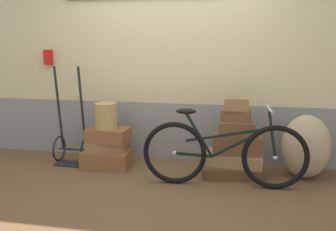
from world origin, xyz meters
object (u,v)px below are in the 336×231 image
at_px(suitcase_1, 107,145).
at_px(suitcase_7, 236,115).
at_px(suitcase_4, 234,159).
at_px(suitcase_5, 237,144).
at_px(suitcase_2, 109,135).
at_px(suitcase_3, 232,170).
at_px(wicker_basket, 106,116).
at_px(luggage_trolley, 72,142).
at_px(burlap_sack, 306,147).
at_px(suitcase_6, 236,129).
at_px(suitcase_0, 107,159).
at_px(bicycle, 223,154).
at_px(suitcase_8, 236,104).

bearing_deg(suitcase_1, suitcase_7, -4.89).
bearing_deg(suitcase_4, suitcase_5, 31.96).
distance_m(suitcase_2, suitcase_3, 1.57).
distance_m(suitcase_1, suitcase_2, 0.14).
bearing_deg(suitcase_2, suitcase_4, 3.08).
height_order(suitcase_7, wicker_basket, wicker_basket).
relative_size(wicker_basket, luggage_trolley, 0.25).
relative_size(suitcase_5, wicker_basket, 1.75).
distance_m(suitcase_7, burlap_sack, 0.87).
relative_size(suitcase_6, burlap_sack, 0.54).
bearing_deg(luggage_trolley, suitcase_0, -11.02).
bearing_deg(suitcase_2, luggage_trolley, 177.47).
bearing_deg(burlap_sack, wicker_basket, -177.98).
height_order(suitcase_6, burlap_sack, burlap_sack).
relative_size(suitcase_2, suitcase_4, 0.76).
distance_m(suitcase_1, bicycle, 1.51).
relative_size(suitcase_1, burlap_sack, 0.66).
xyz_separation_m(suitcase_4, suitcase_7, (0.01, 0.02, 0.52)).
bearing_deg(suitcase_5, wicker_basket, 176.00).
relative_size(suitcase_0, suitcase_2, 1.16).
relative_size(suitcase_2, burlap_sack, 0.68).
bearing_deg(suitcase_0, bicycle, -14.60).
xyz_separation_m(suitcase_3, suitcase_5, (0.05, 0.04, 0.31)).
height_order(suitcase_2, suitcase_8, suitcase_8).
distance_m(suitcase_7, suitcase_8, 0.14).
bearing_deg(suitcase_1, wicker_basket, -74.04).
distance_m(suitcase_1, suitcase_8, 1.68).
distance_m(suitcase_6, suitcase_7, 0.16).
xyz_separation_m(suitcase_5, burlap_sack, (0.77, 0.07, -0.00)).
xyz_separation_m(suitcase_4, burlap_sack, (0.80, 0.08, 0.17)).
bearing_deg(suitcase_4, suitcase_7, 80.29).
xyz_separation_m(suitcase_8, wicker_basket, (-1.57, 0.01, -0.20)).
bearing_deg(suitcase_0, suitcase_8, -1.45).
height_order(suitcase_7, suitcase_8, suitcase_8).
xyz_separation_m(suitcase_1, suitcase_4, (1.57, -0.02, -0.07)).
relative_size(suitcase_2, suitcase_7, 1.53).
height_order(suitcase_4, suitcase_8, suitcase_8).
relative_size(suitcase_3, wicker_basket, 2.18).
height_order(suitcase_7, luggage_trolley, luggage_trolley).
bearing_deg(luggage_trolley, suitcase_8, -2.53).
distance_m(suitcase_5, luggage_trolley, 2.12).
relative_size(suitcase_4, bicycle, 0.38).
bearing_deg(suitcase_7, burlap_sack, 8.60).
bearing_deg(suitcase_3, suitcase_0, 174.21).
bearing_deg(burlap_sack, suitcase_1, -178.46).
bearing_deg(suitcase_4, suitcase_3, -117.25).
relative_size(suitcase_3, burlap_sack, 0.94).
distance_m(suitcase_4, suitcase_6, 0.37).
xyz_separation_m(suitcase_5, suitcase_7, (-0.03, 0.01, 0.34)).
relative_size(suitcase_4, suitcase_7, 2.02).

